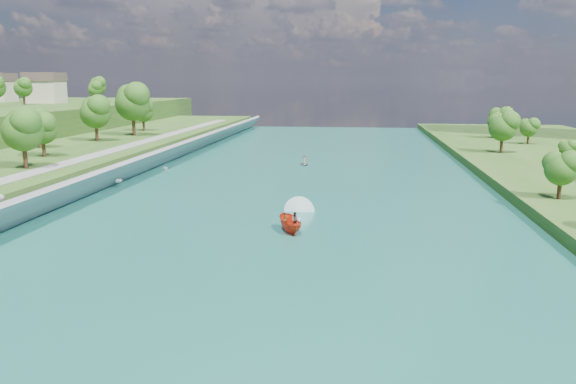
# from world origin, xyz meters

# --- Properties ---
(ground) EXTENTS (260.00, 260.00, 0.00)m
(ground) POSITION_xyz_m (0.00, 0.00, 0.00)
(ground) COLOR #2D5119
(ground) RESTS_ON ground
(river_water) EXTENTS (55.00, 240.00, 0.10)m
(river_water) POSITION_xyz_m (0.00, 20.00, 0.05)
(river_water) COLOR #185D4C
(river_water) RESTS_ON ground
(ridge_west) EXTENTS (60.00, 120.00, 9.00)m
(ridge_west) POSITION_xyz_m (-82.50, 95.00, 4.50)
(ridge_west) COLOR #2D5119
(ridge_west) RESTS_ON ground
(riprap_bank) EXTENTS (3.79, 236.00, 4.20)m
(riprap_bank) POSITION_xyz_m (-25.86, 19.23, 1.81)
(riprap_bank) COLOR slate
(riprap_bank) RESTS_ON ground
(riverside_path) EXTENTS (3.00, 200.00, 0.10)m
(riverside_path) POSITION_xyz_m (-32.50, 20.00, 3.55)
(riverside_path) COLOR gray
(riverside_path) RESTS_ON berm_west
(ridge_houses) EXTENTS (29.50, 29.50, 8.40)m
(ridge_houses) POSITION_xyz_m (-88.67, 100.00, 13.31)
(ridge_houses) COLOR beige
(ridge_houses) RESTS_ON ridge_west
(trees_ridge) EXTENTS (21.24, 51.06, 8.64)m
(trees_ridge) POSITION_xyz_m (-74.51, 93.52, 13.05)
(trees_ridge) COLOR #294D14
(trees_ridge) RESTS_ON ridge_west
(motorboat) EXTENTS (3.60, 19.20, 1.97)m
(motorboat) POSITION_xyz_m (1.95, 9.24, 0.86)
(motorboat) COLOR red
(motorboat) RESTS_ON river_water
(raft) EXTENTS (2.37, 3.03, 1.73)m
(raft) POSITION_xyz_m (-1.05, 53.61, 0.48)
(raft) COLOR #92939A
(raft) RESTS_ON river_water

